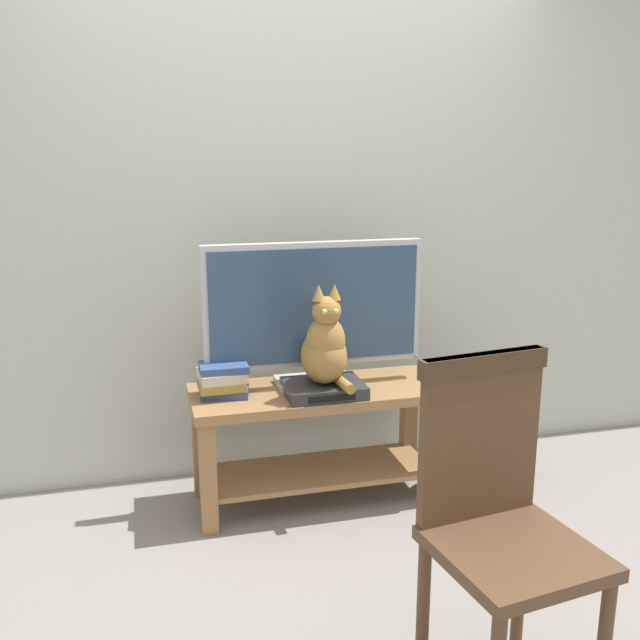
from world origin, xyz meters
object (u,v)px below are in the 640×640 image
(cat, at_px, (325,347))
(book_stack, at_px, (223,380))
(media_box, at_px, (324,388))
(potted_plant, at_px, (494,412))
(tv, at_px, (314,309))
(wooden_chair, at_px, (498,507))
(tv_stand, at_px, (317,424))

(cat, distance_m, book_stack, 0.47)
(media_box, height_order, potted_plant, potted_plant)
(tv, relative_size, cat, 2.22)
(wooden_chair, height_order, book_stack, wooden_chair)
(book_stack, distance_m, potted_plant, 1.28)
(tv_stand, height_order, wooden_chair, wooden_chair)
(tv_stand, relative_size, media_box, 3.33)
(cat, xyz_separation_m, wooden_chair, (0.20, -1.18, -0.18))
(book_stack, bearing_deg, tv_stand, -0.73)
(tv, bearing_deg, book_stack, -173.43)
(cat, bearing_deg, wooden_chair, -80.45)
(media_box, bearing_deg, book_stack, 168.24)
(cat, height_order, wooden_chair, cat)
(media_box, xyz_separation_m, book_stack, (-0.43, 0.09, 0.05))
(tv_stand, xyz_separation_m, book_stack, (-0.43, 0.01, 0.25))
(tv_stand, distance_m, tv, 0.53)
(tv, relative_size, book_stack, 4.34)
(wooden_chair, bearing_deg, tv_stand, 99.24)
(wooden_chair, bearing_deg, tv, 98.86)
(tv, height_order, cat, tv)
(cat, xyz_separation_m, book_stack, (-0.43, 0.10, -0.15))
(tv, bearing_deg, potted_plant, -12.14)
(media_box, height_order, cat, cat)
(cat, bearing_deg, potted_plant, -1.74)
(tv_stand, height_order, cat, cat)
(wooden_chair, bearing_deg, media_box, 99.48)
(tv_stand, xyz_separation_m, tv, (0.00, 0.05, 0.53))
(tv_stand, height_order, tv, tv)
(tv, height_order, wooden_chair, tv)
(cat, height_order, potted_plant, cat)
(tv, xyz_separation_m, book_stack, (-0.43, -0.05, -0.28))
(tv_stand, distance_m, cat, 0.41)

